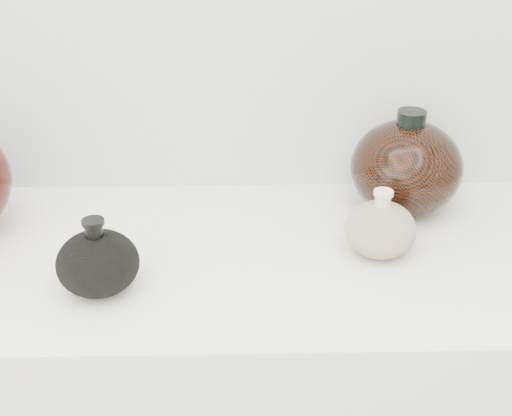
{
  "coord_description": "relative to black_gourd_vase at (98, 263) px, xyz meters",
  "views": [
    {
      "loc": [
        0.0,
        -0.03,
        1.5
      ],
      "look_at": [
        0.03,
        0.92,
        1.0
      ],
      "focal_mm": 50.0,
      "sensor_mm": 36.0,
      "label": 1
    }
  ],
  "objects": [
    {
      "name": "black_gourd_vase",
      "position": [
        0.0,
        0.0,
        0.0
      ],
      "size": [
        0.14,
        0.14,
        0.12
      ],
      "color": "black",
      "rests_on": "display_counter"
    },
    {
      "name": "cream_gourd_vase",
      "position": [
        0.43,
        0.1,
        -0.0
      ],
      "size": [
        0.14,
        0.14,
        0.11
      ],
      "color": "beige",
      "rests_on": "display_counter"
    },
    {
      "name": "room",
      "position": [
        0.21,
        -0.58,
        0.35
      ],
      "size": [
        3.04,
        2.42,
        2.64
      ],
      "color": "slate",
      "rests_on": "ground"
    },
    {
      "name": "right_round_pot",
      "position": [
        0.5,
        0.24,
        0.04
      ],
      "size": [
        0.25,
        0.25,
        0.19
      ],
      "color": "black",
      "rests_on": "display_counter"
    }
  ]
}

